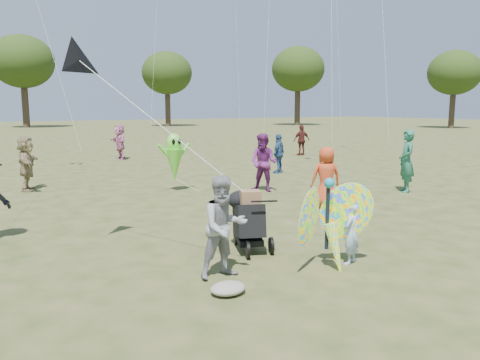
% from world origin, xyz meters
% --- Properties ---
extents(ground, '(160.00, 160.00, 0.00)m').
position_xyz_m(ground, '(0.00, 0.00, 0.00)').
color(ground, '#51592B').
rests_on(ground, ground).
extents(child_girl, '(0.44, 0.38, 1.01)m').
position_xyz_m(child_girl, '(0.45, -0.89, 0.50)').
color(child_girl, '#A5C0EA').
rests_on(child_girl, ground).
extents(adult_man, '(0.76, 0.60, 1.53)m').
position_xyz_m(adult_man, '(-1.58, -0.37, 0.77)').
color(adult_man, gray).
rests_on(adult_man, ground).
extents(grey_bag, '(0.50, 0.41, 0.16)m').
position_xyz_m(grey_bag, '(-1.86, -0.97, 0.08)').
color(grey_bag, gray).
rests_on(grey_bag, ground).
extents(crowd_a, '(0.88, 0.73, 1.54)m').
position_xyz_m(crowd_a, '(2.94, 2.58, 0.77)').
color(crowd_a, '#C5411F').
rests_on(crowd_a, ground).
extents(crowd_c, '(0.93, 0.77, 1.49)m').
position_xyz_m(crowd_c, '(5.48, 8.17, 0.75)').
color(crowd_c, '#2D4E7D').
rests_on(crowd_c, ground).
extents(crowd_d, '(0.85, 1.60, 1.65)m').
position_xyz_m(crowd_d, '(-3.19, 9.02, 0.83)').
color(crowd_d, '#94805B').
rests_on(crowd_d, ground).
extents(crowd_e, '(1.02, 1.06, 1.73)m').
position_xyz_m(crowd_e, '(2.84, 5.22, 0.86)').
color(crowd_e, '#692365').
rests_on(crowd_e, ground).
extents(crowd_f, '(0.74, 0.81, 1.85)m').
position_xyz_m(crowd_f, '(6.40, 3.00, 0.92)').
color(crowd_f, '#27694E').
rests_on(crowd_f, ground).
extents(crowd_h, '(0.96, 0.48, 1.57)m').
position_xyz_m(crowd_h, '(10.28, 12.89, 0.79)').
color(crowd_h, '#501F1A').
rests_on(crowd_h, ground).
extents(crowd_j, '(0.55, 1.57, 1.68)m').
position_xyz_m(crowd_j, '(1.70, 15.97, 0.84)').
color(crowd_j, '#C06D95').
rests_on(crowd_j, ground).
extents(jogging_stroller, '(0.75, 1.14, 1.09)m').
position_xyz_m(jogging_stroller, '(-0.61, 0.56, 0.61)').
color(jogging_stroller, black).
rests_on(jogging_stroller, ground).
extents(butterfly_kite, '(1.74, 0.75, 1.64)m').
position_xyz_m(butterfly_kite, '(0.00, -0.91, 0.71)').
color(butterfly_kite, '#FF3128').
rests_on(butterfly_kite, ground).
extents(delta_kite_rig, '(2.33, 2.45, 2.45)m').
position_xyz_m(delta_kite_rig, '(-3.04, 1.84, 3.25)').
color(delta_kite_rig, black).
rests_on(delta_kite_rig, ground).
extents(alien_kite, '(1.12, 0.69, 1.74)m').
position_xyz_m(alien_kite, '(0.56, 6.58, 0.97)').
color(alien_kite, '#65E235').
rests_on(alien_kite, ground).
extents(tree_line, '(91.78, 33.60, 10.79)m').
position_xyz_m(tree_line, '(3.67, 44.99, 6.86)').
color(tree_line, '#3A2D21').
rests_on(tree_line, ground).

